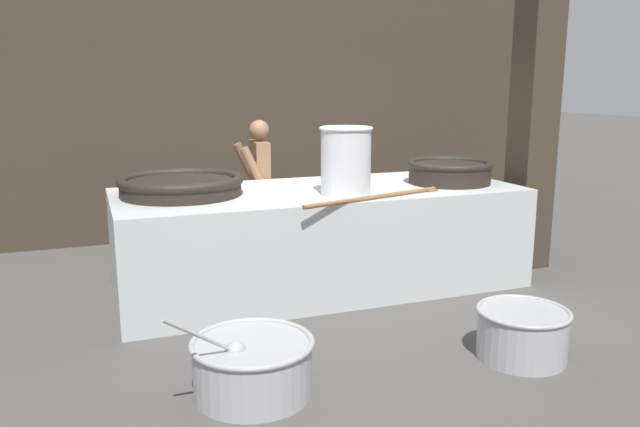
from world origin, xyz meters
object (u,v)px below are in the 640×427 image
object	(u,v)px
giant_wok_near	(181,185)
prep_bowl_meat	(522,331)
stock_pot	(346,160)
prep_bowl_vegetables	(252,364)
cook	(259,186)
giant_wok_far	(450,171)

from	to	relation	value
giant_wok_near	prep_bowl_meat	distance (m)	3.25
giant_wok_near	stock_pot	bearing A→B (deg)	-19.18
stock_pot	prep_bowl_vegetables	world-z (taller)	stock_pot
cook	stock_pot	bearing A→B (deg)	111.89
cook	prep_bowl_meat	xyz separation A→B (m)	(1.14, -3.22, -0.67)
prep_bowl_meat	giant_wok_near	bearing A→B (deg)	133.28
giant_wok_near	prep_bowl_vegetables	distance (m)	2.28
giant_wok_near	prep_bowl_vegetables	world-z (taller)	giant_wok_near
giant_wok_near	giant_wok_far	xyz separation A→B (m)	(2.74, -0.26, 0.03)
giant_wok_far	stock_pot	bearing A→B (deg)	-169.31
prep_bowl_vegetables	prep_bowl_meat	bearing A→B (deg)	-4.92
giant_wok_far	prep_bowl_meat	bearing A→B (deg)	-106.43
giant_wok_near	giant_wok_far	bearing A→B (deg)	-5.49
stock_pot	cook	world-z (taller)	stock_pot
prep_bowl_meat	stock_pot	bearing A→B (deg)	111.29
giant_wok_near	cook	size ratio (longest dim) A/B	0.71
stock_pot	prep_bowl_vegetables	bearing A→B (deg)	-129.95
giant_wok_far	prep_bowl_vegetables	bearing A→B (deg)	-144.95
giant_wok_near	prep_bowl_meat	xyz separation A→B (m)	(2.14, -2.28, -0.89)
giant_wok_near	giant_wok_far	world-z (taller)	giant_wok_far
giant_wok_near	prep_bowl_meat	bearing A→B (deg)	-46.72
giant_wok_far	giant_wok_near	bearing A→B (deg)	174.51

